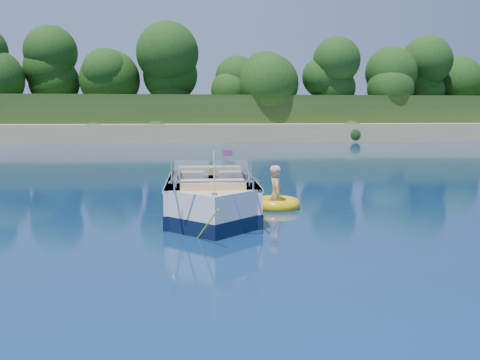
{
  "coord_description": "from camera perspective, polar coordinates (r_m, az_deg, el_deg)",
  "views": [
    {
      "loc": [
        0.55,
        -9.24,
        2.45
      ],
      "look_at": [
        2.17,
        3.29,
        0.85
      ],
      "focal_mm": 40.0,
      "sensor_mm": 36.0,
      "label": 1
    }
  ],
  "objects": [
    {
      "name": "treeline",
      "position": [
        50.35,
        -8.08,
        10.66
      ],
      "size": [
        150.0,
        7.12,
        8.19
      ],
      "color": "black",
      "rests_on": "ground"
    },
    {
      "name": "boy",
      "position": [
        13.99,
        3.83,
        -2.88
      ],
      "size": [
        0.42,
        0.86,
        1.65
      ],
      "primitive_type": "imported",
      "rotation": [
        0.0,
        -0.17,
        1.52
      ],
      "color": "tan",
      "rests_on": "ground"
    },
    {
      "name": "motorboat",
      "position": [
        12.64,
        -3.07,
        -2.22
      ],
      "size": [
        2.28,
        5.88,
        1.96
      ],
      "rotation": [
        0.0,
        0.0,
        -0.05
      ],
      "color": "silver",
      "rests_on": "ground"
    },
    {
      "name": "tow_tube",
      "position": [
        13.88,
        3.84,
        -2.59
      ],
      "size": [
        1.52,
        1.52,
        0.34
      ],
      "rotation": [
        0.0,
        0.0,
        0.21
      ],
      "color": "yellow",
      "rests_on": "ground"
    },
    {
      "name": "ground",
      "position": [
        9.57,
        -10.51,
        -7.73
      ],
      "size": [
        160.0,
        160.0,
        0.0
      ],
      "primitive_type": "plane",
      "color": "#09163F",
      "rests_on": "ground"
    },
    {
      "name": "shoreline",
      "position": [
        73.02,
        -7.85,
        5.98
      ],
      "size": [
        170.0,
        59.0,
        6.0
      ],
      "color": "#9A8259",
      "rests_on": "ground"
    }
  ]
}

